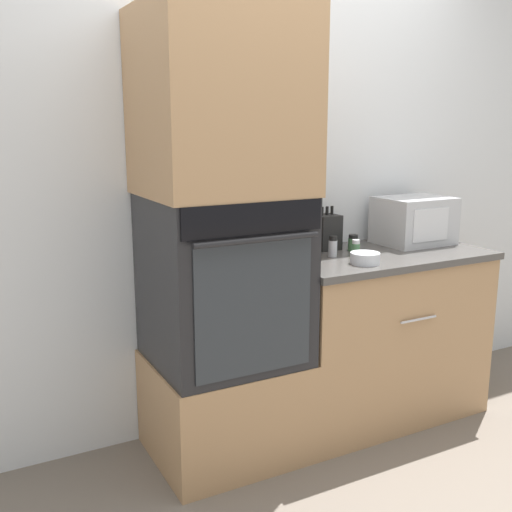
# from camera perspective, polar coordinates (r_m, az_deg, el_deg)

# --- Properties ---
(ground_plane) EXTENTS (12.00, 12.00, 0.00)m
(ground_plane) POSITION_cam_1_polar(r_m,az_deg,el_deg) (2.95, 6.01, -19.01)
(ground_plane) COLOR #6B6056
(wall_back) EXTENTS (8.00, 0.05, 2.50)m
(wall_back) POSITION_cam_1_polar(r_m,az_deg,el_deg) (3.07, -0.07, 7.08)
(wall_back) COLOR silver
(wall_back) RESTS_ON ground_plane
(oven_cabinet_base) EXTENTS (0.67, 0.60, 0.47)m
(oven_cabinet_base) POSITION_cam_1_polar(r_m,az_deg,el_deg) (2.92, -2.96, -14.02)
(oven_cabinet_base) COLOR #A87F56
(oven_cabinet_base) RESTS_ON ground_plane
(wall_oven) EXTENTS (0.65, 0.64, 0.76)m
(wall_oven) POSITION_cam_1_polar(r_m,az_deg,el_deg) (2.70, -3.08, -2.21)
(wall_oven) COLOR black
(wall_oven) RESTS_ON oven_cabinet_base
(oven_cabinet_upper) EXTENTS (0.67, 0.60, 0.78)m
(oven_cabinet_upper) POSITION_cam_1_polar(r_m,az_deg,el_deg) (2.61, -3.31, 14.35)
(oven_cabinet_upper) COLOR #A87F56
(oven_cabinet_upper) RESTS_ON wall_oven
(counter_unit) EXTENTS (1.12, 0.63, 0.89)m
(counter_unit) POSITION_cam_1_polar(r_m,az_deg,el_deg) (3.28, 11.32, -7.23)
(counter_unit) COLOR #A87F56
(counter_unit) RESTS_ON ground_plane
(microwave) EXTENTS (0.39, 0.31, 0.26)m
(microwave) POSITION_cam_1_polar(r_m,az_deg,el_deg) (3.41, 14.80, 3.29)
(microwave) COLOR #B2B5BA
(microwave) RESTS_ON counter_unit
(knife_block) EXTENTS (0.12, 0.12, 0.23)m
(knife_block) POSITION_cam_1_polar(r_m,az_deg,el_deg) (3.17, 6.73, 2.30)
(knife_block) COLOR black
(knife_block) RESTS_ON counter_unit
(bowl) EXTENTS (0.14, 0.14, 0.05)m
(bowl) POSITION_cam_1_polar(r_m,az_deg,el_deg) (2.88, 10.34, -0.20)
(bowl) COLOR silver
(bowl) RESTS_ON counter_unit
(condiment_jar_near) EXTENTS (0.04, 0.04, 0.11)m
(condiment_jar_near) POSITION_cam_1_polar(r_m,az_deg,el_deg) (3.00, 7.33, 0.90)
(condiment_jar_near) COLOR silver
(condiment_jar_near) RESTS_ON counter_unit
(condiment_jar_mid) EXTENTS (0.04, 0.04, 0.09)m
(condiment_jar_mid) POSITION_cam_1_polar(r_m,az_deg,el_deg) (3.00, 9.49, 0.69)
(condiment_jar_mid) COLOR #427047
(condiment_jar_mid) RESTS_ON counter_unit
(condiment_jar_far) EXTENTS (0.05, 0.05, 0.09)m
(condiment_jar_far) POSITION_cam_1_polar(r_m,az_deg,el_deg) (3.15, 9.23, 1.23)
(condiment_jar_far) COLOR #427047
(condiment_jar_far) RESTS_ON counter_unit
(condiment_jar_back) EXTENTS (0.05, 0.05, 0.06)m
(condiment_jar_back) POSITION_cam_1_polar(r_m,az_deg,el_deg) (2.82, 5.62, -0.25)
(condiment_jar_back) COLOR brown
(condiment_jar_back) RESTS_ON counter_unit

